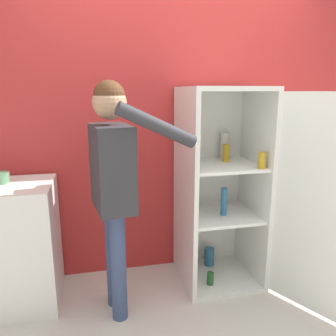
% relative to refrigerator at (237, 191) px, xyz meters
% --- Properties ---
extents(ground_plane, '(12.00, 12.00, 0.00)m').
position_rel_refrigerator_xyz_m(ground_plane, '(-0.46, -0.55, -0.80)').
color(ground_plane, beige).
extents(wall_back, '(7.00, 0.06, 2.55)m').
position_rel_refrigerator_xyz_m(wall_back, '(-0.46, 0.43, 0.48)').
color(wall_back, '#B72D2D').
rests_on(wall_back, ground_plane).
extents(refrigerator, '(0.97, 1.17, 1.61)m').
position_rel_refrigerator_xyz_m(refrigerator, '(0.00, 0.00, 0.00)').
color(refrigerator, white).
rests_on(refrigerator, ground_plane).
extents(person, '(0.68, 0.55, 1.64)m').
position_rel_refrigerator_xyz_m(person, '(-0.98, -0.17, 0.25)').
color(person, '#384770').
rests_on(person, ground_plane).
extents(counter, '(0.66, 0.56, 0.93)m').
position_rel_refrigerator_xyz_m(counter, '(-1.74, 0.10, -0.33)').
color(counter, white).
rests_on(counter, ground_plane).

